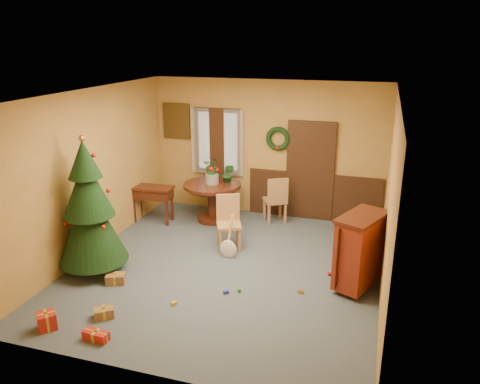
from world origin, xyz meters
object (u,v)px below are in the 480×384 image
at_px(christmas_tree, 89,209).
at_px(dining_table, 212,195).
at_px(sideboard, 360,250).
at_px(writing_desk, 152,195).
at_px(chair_near, 229,220).

bearing_deg(christmas_tree, dining_table, 67.62).
relative_size(dining_table, sideboard, 1.00).
bearing_deg(dining_table, writing_desk, -161.69).
bearing_deg(sideboard, dining_table, 147.77).
distance_m(christmas_tree, sideboard, 4.30).
xyz_separation_m(dining_table, writing_desk, (-1.19, -0.39, -0.00)).
xyz_separation_m(christmas_tree, sideboard, (4.22, 0.72, -0.45)).
bearing_deg(dining_table, sideboard, -32.23).
xyz_separation_m(dining_table, christmas_tree, (-1.10, -2.68, 0.51)).
distance_m(dining_table, christmas_tree, 2.94).
relative_size(christmas_tree, writing_desk, 2.60).
height_order(christmas_tree, writing_desk, christmas_tree).
bearing_deg(dining_table, chair_near, -57.08).
height_order(dining_table, christmas_tree, christmas_tree).
relative_size(writing_desk, sideboard, 0.73).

